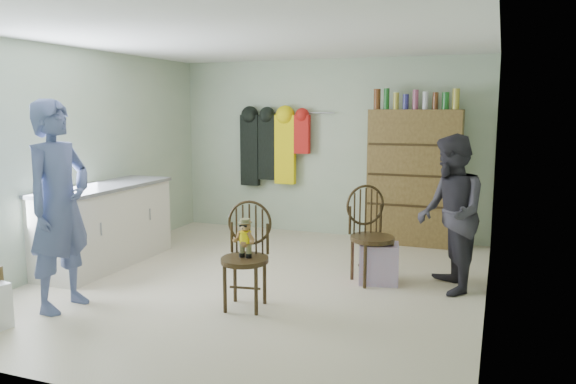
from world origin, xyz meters
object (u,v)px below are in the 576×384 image
at_px(dresser, 414,176).
at_px(chair_front, 246,248).
at_px(chair_far, 370,231).
at_px(counter, 105,225).

bearing_deg(dresser, chair_front, -109.66).
relative_size(chair_far, dresser, 0.49).
relative_size(counter, dresser, 0.90).
distance_m(counter, chair_front, 2.24).
xyz_separation_m(chair_front, chair_far, (0.89, 1.16, -0.01)).
bearing_deg(counter, chair_front, -18.06).
bearing_deg(counter, dresser, 35.68).
distance_m(counter, chair_far, 3.06).
relative_size(chair_front, chair_far, 0.96).
height_order(chair_front, chair_far, chair_far).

